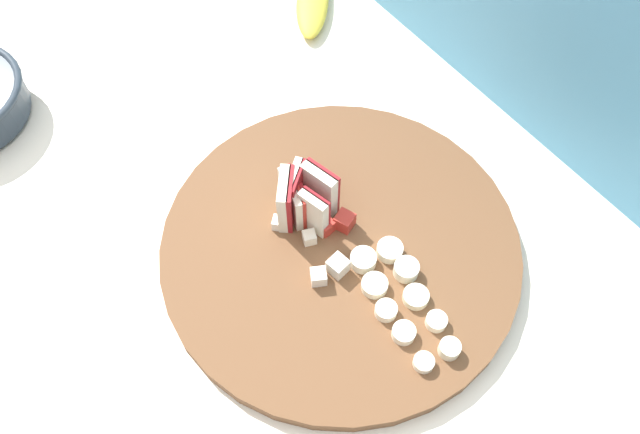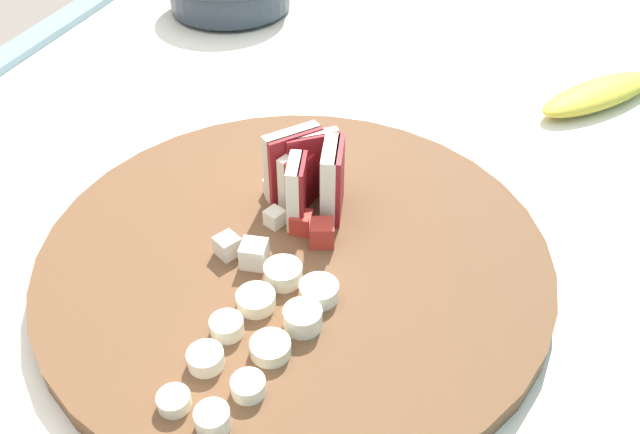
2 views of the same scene
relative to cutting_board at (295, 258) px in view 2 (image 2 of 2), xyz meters
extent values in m
cube|color=silver|center=(-0.11, -0.09, -0.47)|extent=(1.23, 0.80, 0.92)
cube|color=#4C8EB2|center=(-0.11, 0.33, -0.23)|extent=(2.40, 0.04, 1.39)
cylinder|color=brown|center=(0.00, 0.00, 0.00)|extent=(0.42, 0.42, 0.02)
cube|color=maroon|center=(-0.07, -0.01, 0.04)|extent=(0.03, 0.04, 0.06)
cube|color=beige|center=(-0.07, -0.01, 0.04)|extent=(0.04, 0.04, 0.06)
cube|color=maroon|center=(-0.06, -0.02, 0.04)|extent=(0.04, 0.04, 0.07)
cube|color=beige|center=(-0.07, -0.03, 0.04)|extent=(0.05, 0.04, 0.07)
cube|color=#B22D23|center=(-0.06, -0.01, 0.04)|extent=(0.05, 0.02, 0.05)
cube|color=beige|center=(-0.06, -0.02, 0.04)|extent=(0.05, 0.02, 0.05)
cube|color=maroon|center=(-0.07, -0.01, 0.03)|extent=(0.05, 0.01, 0.05)
cube|color=beige|center=(-0.07, -0.01, 0.03)|extent=(0.05, 0.02, 0.05)
cube|color=maroon|center=(-0.04, -0.01, 0.04)|extent=(0.04, 0.01, 0.06)
cube|color=beige|center=(-0.04, -0.01, 0.04)|extent=(0.04, 0.02, 0.06)
cube|color=maroon|center=(-0.06, 0.02, 0.04)|extent=(0.05, 0.02, 0.07)
cube|color=#EFE5CC|center=(-0.06, 0.01, 0.04)|extent=(0.05, 0.02, 0.07)
cube|color=white|center=(0.03, -0.02, 0.02)|extent=(0.02, 0.02, 0.02)
cube|color=#B22D23|center=(-0.02, 0.00, 0.02)|extent=(0.02, 0.02, 0.02)
cube|color=white|center=(-0.06, -0.04, 0.02)|extent=(0.02, 0.02, 0.01)
cube|color=beige|center=(-0.02, -0.03, 0.02)|extent=(0.02, 0.02, 0.01)
cube|color=#B22D23|center=(-0.02, 0.02, 0.02)|extent=(0.03, 0.03, 0.02)
cube|color=white|center=(0.02, -0.05, 0.02)|extent=(0.02, 0.02, 0.02)
cylinder|color=white|center=(0.04, 0.00, 0.02)|extent=(0.03, 0.03, 0.01)
cylinder|color=#F4EAC6|center=(0.07, 0.00, 0.02)|extent=(0.03, 0.03, 0.01)
cylinder|color=white|center=(0.10, -0.01, 0.02)|extent=(0.02, 0.02, 0.01)
cylinder|color=white|center=(0.13, -0.01, 0.02)|extent=(0.03, 0.03, 0.01)
cylinder|color=white|center=(0.17, -0.02, 0.01)|extent=(0.02, 0.02, 0.01)
cylinder|color=white|center=(0.04, 0.04, 0.02)|extent=(0.03, 0.03, 0.01)
cylinder|color=white|center=(0.07, 0.04, 0.02)|extent=(0.03, 0.03, 0.02)
cylinder|color=beige|center=(0.10, 0.02, 0.02)|extent=(0.03, 0.03, 0.01)
cylinder|color=white|center=(0.14, 0.02, 0.02)|extent=(0.02, 0.02, 0.01)
cylinder|color=#F4EAC6|center=(0.17, 0.01, 0.02)|extent=(0.02, 0.02, 0.02)
cylinder|color=#2D3842|center=(-0.46, -0.28, -0.01)|extent=(0.09, 0.09, 0.01)
ellipsoid|color=gold|center=(-0.36, 0.23, 0.00)|extent=(0.16, 0.14, 0.02)
camera|label=1|loc=(0.27, -0.23, 0.65)|focal=35.83mm
camera|label=2|loc=(0.38, 0.16, 0.39)|focal=38.08mm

